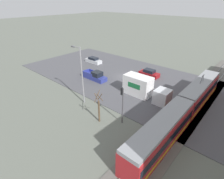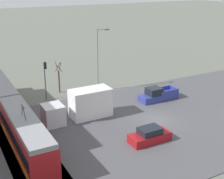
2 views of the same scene
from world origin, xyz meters
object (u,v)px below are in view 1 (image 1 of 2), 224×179
light_rail_tram (183,109)px  sedan_car_0 (149,73)px  box_truck (143,88)px  street_lamp_near_crossing (81,73)px  pickup_truck (95,76)px  sedan_car_1 (93,60)px  traffic_light_pole (122,101)px  street_tree (99,108)px

light_rail_tram → sedan_car_0: size_ratio=5.89×
box_truck → street_lamp_near_crossing: street_lamp_near_crossing is taller
light_rail_tram → box_truck: (-2.18, -7.74, -0.12)m
sedan_car_0 → street_lamp_near_crossing: bearing=-8.5°
box_truck → street_lamp_near_crossing: (8.10, -6.30, 3.56)m
box_truck → pickup_truck: (0.45, -11.53, -0.89)m
sedan_car_1 → traffic_light_pole: 26.46m
sedan_car_0 → sedan_car_1: size_ratio=0.92×
traffic_light_pole → street_tree: 3.37m
pickup_truck → traffic_light_pole: traffic_light_pole is taller
pickup_truck → sedan_car_1: bearing=-131.7°
sedan_car_1 → street_lamp_near_crossing: street_lamp_near_crossing is taller
light_rail_tram → street_lamp_near_crossing: bearing=-67.1°
box_truck → sedan_car_0: bearing=-156.1°
light_rail_tram → sedan_car_1: 29.01m
light_rail_tram → pickup_truck: light_rail_tram is taller
pickup_truck → street_tree: bearing=48.5°
traffic_light_pole → street_tree: size_ratio=1.13×
box_truck → traffic_light_pole: traffic_light_pole is taller
sedan_car_0 → street_tree: 18.88m
box_truck → street_tree: size_ratio=1.76×
light_rail_tram → sedan_car_0: (-10.76, -11.54, -1.08)m
light_rail_tram → street_tree: 11.54m
light_rail_tram → street_tree: light_rail_tram is taller
box_truck → sedan_car_1: (-6.91, -19.78, -1.00)m
box_truck → sedan_car_0: size_ratio=1.89×
box_truck → street_tree: street_tree is taller
street_lamp_near_crossing → box_truck: bearing=142.1°
light_rail_tram → traffic_light_pole: size_ratio=4.83×
pickup_truck → sedan_car_1: 11.06m
light_rail_tram → sedan_car_1: (-9.09, -27.52, -1.12)m
light_rail_tram → sedan_car_0: light_rail_tram is taller
box_truck → street_lamp_near_crossing: size_ratio=0.90×
sedan_car_1 → street_tree: 25.50m
light_rail_tram → traffic_light_pole: (5.99, -5.96, 1.66)m
pickup_truck → sedan_car_1: (-7.36, -8.25, -0.10)m
box_truck → traffic_light_pole: bearing=12.3°
pickup_truck → street_lamp_near_crossing: street_lamp_near_crossing is taller
box_truck → traffic_light_pole: 8.55m
sedan_car_1 → street_lamp_near_crossing: (15.01, 13.48, 4.56)m
sedan_car_1 → pickup_truck: bearing=48.3°
light_rail_tram → street_lamp_near_crossing: size_ratio=2.80×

